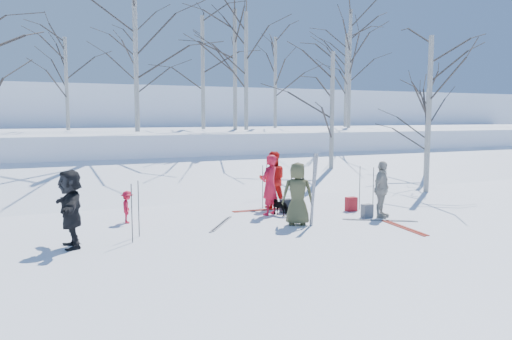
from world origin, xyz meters
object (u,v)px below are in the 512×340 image
skier_redor_behind (273,180)px  dog (281,206)px  skier_cream_east (382,189)px  backpack_grey (367,211)px  skier_grey_west (71,209)px  backpack_dark (286,206)px  backpack_red (351,204)px  skier_olive_center (298,194)px  skier_red_seated (127,207)px  skier_red_north (270,185)px

skier_redor_behind → dog: size_ratio=2.71×
skier_cream_east → backpack_grey: size_ratio=4.21×
skier_redor_behind → skier_grey_west: bearing=43.1°
skier_cream_east → backpack_grey: skier_cream_east is taller
skier_grey_west → dog: bearing=101.3°
skier_grey_west → backpack_dark: 6.34m
skier_redor_behind → backpack_red: skier_redor_behind is taller
skier_grey_west → skier_redor_behind: bearing=110.9°
skier_olive_center → skier_red_seated: 4.55m
skier_olive_center → skier_redor_behind: size_ratio=0.94×
skier_cream_east → dog: (-2.44, 1.43, -0.52)m
skier_olive_center → backpack_grey: bearing=-156.6°
skier_red_seated → backpack_dark: skier_red_seated is taller
skier_cream_east → skier_grey_west: skier_grey_west is taller
skier_redor_behind → skier_red_seated: 4.58m
skier_cream_east → backpack_grey: (-0.38, 0.14, -0.61)m
skier_cream_east → backpack_red: 1.31m
skier_grey_west → backpack_dark: (6.10, 1.58, -0.66)m
backpack_grey → skier_redor_behind: bearing=125.0°
backpack_grey → skier_olive_center: bearing=-179.7°
skier_cream_east → dog: skier_cream_east is taller
skier_grey_west → backpack_red: bearing=96.0°
skier_olive_center → backpack_grey: size_ratio=4.36×
skier_cream_east → dog: bearing=118.8°
skier_red_north → dog: bearing=111.2°
skier_cream_east → backpack_dark: size_ratio=4.00×
skier_red_seated → backpack_grey: size_ratio=2.29×
skier_red_north → backpack_red: skier_red_north is taller
skier_grey_west → dog: 5.94m
skier_cream_east → dog: size_ratio=2.45×
skier_olive_center → skier_cream_east: 2.63m
skier_cream_east → skier_grey_west: 8.21m
backpack_red → skier_grey_west: bearing=-172.9°
backpack_grey → skier_red_north: bearing=146.9°
backpack_red → backpack_dark: bearing=163.0°
skier_cream_east → backpack_dark: 2.80m
skier_grey_west → backpack_grey: bearing=88.7°
dog → backpack_red: (2.24, -0.28, -0.07)m
skier_red_north → backpack_dark: 0.90m
skier_olive_center → backpack_red: 2.71m
skier_red_seated → skier_cream_east: bearing=-96.3°
dog → backpack_red: dog is taller
backpack_dark → skier_olive_center: bearing=-107.9°
backpack_grey → backpack_dark: 2.36m
skier_red_north → backpack_grey: skier_red_north is taller
skier_redor_behind → backpack_grey: (1.74, -2.48, -0.69)m
skier_grey_west → dog: skier_grey_west is taller
skier_red_north → skier_cream_east: bearing=119.9°
skier_cream_east → backpack_grey: bearing=129.1°
skier_redor_behind → skier_red_north: bearing=80.3°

